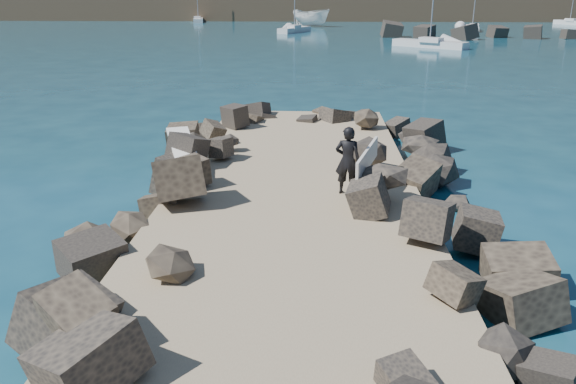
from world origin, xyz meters
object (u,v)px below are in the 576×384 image
surfboard_resting (183,152)px  surfer_with_board (350,160)px  sailboat_e (198,20)px  boat_imported (311,17)px

surfboard_resting → surfer_with_board: surfer_with_board is taller
surfboard_resting → surfer_with_board: 4.76m
sailboat_e → boat_imported: bearing=-29.7°
sailboat_e → surfboard_resting: bearing=-78.7°
boat_imported → sailboat_e: 22.32m
surfer_with_board → sailboat_e: size_ratio=0.23×
surfer_with_board → surfboard_resting: bearing=157.1°
boat_imported → sailboat_e: sailboat_e is taller
boat_imported → surfboard_resting: bearing=-144.1°
surfer_with_board → sailboat_e: sailboat_e is taller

